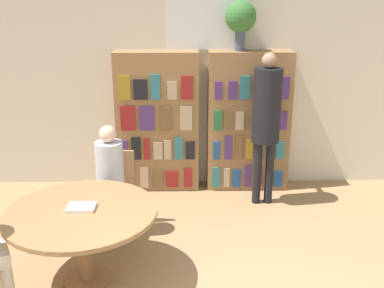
{
  "coord_description": "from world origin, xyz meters",
  "views": [
    {
      "loc": [
        -0.23,
        -2.45,
        2.51
      ],
      "look_at": [
        -0.16,
        1.8,
        1.05
      ],
      "focal_mm": 42.0,
      "sensor_mm": 36.0,
      "label": 1
    }
  ],
  "objects_px": {
    "seated_reader_left": "(109,175)",
    "librarian_standing": "(267,113)",
    "bookshelf_left": "(158,122)",
    "bookshelf_right": "(248,122)",
    "reading_table": "(82,221)",
    "flower_vase": "(241,18)",
    "chair_left_side": "(115,187)"
  },
  "relations": [
    {
      "from": "flower_vase",
      "to": "librarian_standing",
      "type": "bearing_deg",
      "value": -61.03
    },
    {
      "from": "bookshelf_left",
      "to": "flower_vase",
      "type": "bearing_deg",
      "value": 0.27
    },
    {
      "from": "librarian_standing",
      "to": "bookshelf_right",
      "type": "bearing_deg",
      "value": 105.09
    },
    {
      "from": "librarian_standing",
      "to": "flower_vase",
      "type": "bearing_deg",
      "value": 118.97
    },
    {
      "from": "chair_left_side",
      "to": "librarian_standing",
      "type": "bearing_deg",
      "value": -153.39
    },
    {
      "from": "flower_vase",
      "to": "bookshelf_right",
      "type": "bearing_deg",
      "value": -1.86
    },
    {
      "from": "chair_left_side",
      "to": "librarian_standing",
      "type": "relative_size",
      "value": 0.47
    },
    {
      "from": "bookshelf_left",
      "to": "reading_table",
      "type": "relative_size",
      "value": 1.37
    },
    {
      "from": "seated_reader_left",
      "to": "librarian_standing",
      "type": "relative_size",
      "value": 0.66
    },
    {
      "from": "bookshelf_left",
      "to": "seated_reader_left",
      "type": "bearing_deg",
      "value": -109.03
    },
    {
      "from": "bookshelf_right",
      "to": "flower_vase",
      "type": "bearing_deg",
      "value": 178.14
    },
    {
      "from": "chair_left_side",
      "to": "seated_reader_left",
      "type": "bearing_deg",
      "value": 90.0
    },
    {
      "from": "chair_left_side",
      "to": "seated_reader_left",
      "type": "relative_size",
      "value": 0.72
    },
    {
      "from": "bookshelf_left",
      "to": "bookshelf_right",
      "type": "xyz_separation_m",
      "value": [
        1.17,
        0.0,
        -0.0
      ]
    },
    {
      "from": "flower_vase",
      "to": "chair_left_side",
      "type": "distance_m",
      "value": 2.49
    },
    {
      "from": "flower_vase",
      "to": "librarian_standing",
      "type": "relative_size",
      "value": 0.32
    },
    {
      "from": "reading_table",
      "to": "librarian_standing",
      "type": "xyz_separation_m",
      "value": [
        1.85,
        1.58,
        0.54
      ]
    },
    {
      "from": "bookshelf_right",
      "to": "flower_vase",
      "type": "xyz_separation_m",
      "value": [
        -0.14,
        0.0,
        1.29
      ]
    },
    {
      "from": "bookshelf_right",
      "to": "chair_left_side",
      "type": "bearing_deg",
      "value": -145.48
    },
    {
      "from": "reading_table",
      "to": "seated_reader_left",
      "type": "distance_m",
      "value": 0.83
    },
    {
      "from": "bookshelf_right",
      "to": "librarian_standing",
      "type": "distance_m",
      "value": 0.58
    },
    {
      "from": "bookshelf_left",
      "to": "librarian_standing",
      "type": "xyz_separation_m",
      "value": [
        1.31,
        -0.5,
        0.25
      ]
    },
    {
      "from": "reading_table",
      "to": "librarian_standing",
      "type": "distance_m",
      "value": 2.49
    },
    {
      "from": "bookshelf_right",
      "to": "reading_table",
      "type": "height_order",
      "value": "bookshelf_right"
    },
    {
      "from": "bookshelf_left",
      "to": "chair_left_side",
      "type": "xyz_separation_m",
      "value": [
        -0.41,
        -1.09,
        -0.42
      ]
    },
    {
      "from": "bookshelf_left",
      "to": "bookshelf_right",
      "type": "distance_m",
      "value": 1.17
    },
    {
      "from": "flower_vase",
      "to": "reading_table",
      "type": "relative_size",
      "value": 0.45
    },
    {
      "from": "reading_table",
      "to": "librarian_standing",
      "type": "bearing_deg",
      "value": 40.37
    },
    {
      "from": "bookshelf_right",
      "to": "flower_vase",
      "type": "height_order",
      "value": "flower_vase"
    },
    {
      "from": "flower_vase",
      "to": "chair_left_side",
      "type": "height_order",
      "value": "flower_vase"
    },
    {
      "from": "reading_table",
      "to": "chair_left_side",
      "type": "xyz_separation_m",
      "value": [
        0.13,
        0.99,
        -0.13
      ]
    },
    {
      "from": "bookshelf_left",
      "to": "reading_table",
      "type": "bearing_deg",
      "value": -104.74
    }
  ]
}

